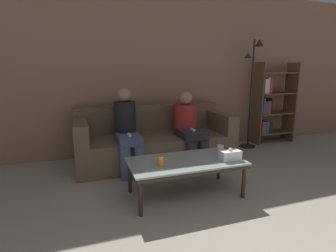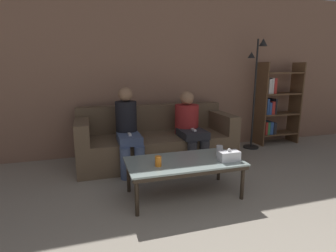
% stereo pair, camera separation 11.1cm
% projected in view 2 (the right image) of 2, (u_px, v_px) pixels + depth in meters
% --- Properties ---
extents(wall_back, '(12.00, 0.06, 2.60)m').
position_uv_depth(wall_back, '(147.00, 72.00, 4.19)').
color(wall_back, '#8C6651').
rests_on(wall_back, ground_plane).
extents(couch, '(2.25, 0.88, 0.81)m').
position_uv_depth(couch, '(156.00, 141.00, 3.92)').
color(couch, brown).
rests_on(couch, ground_plane).
extents(coffee_table, '(1.22, 0.62, 0.40)m').
position_uv_depth(coffee_table, '(184.00, 164.00, 2.79)').
color(coffee_table, '#8C9E99').
rests_on(coffee_table, ground_plane).
extents(cup_near_left, '(0.07, 0.07, 0.12)m').
position_uv_depth(cup_near_left, '(219.00, 151.00, 2.93)').
color(cup_near_left, silver).
rests_on(cup_near_left, coffee_table).
extents(cup_near_right, '(0.06, 0.06, 0.10)m').
position_uv_depth(cup_near_right, '(158.00, 161.00, 2.61)').
color(cup_near_right, orange).
rests_on(cup_near_right, coffee_table).
extents(tissue_box, '(0.22, 0.12, 0.13)m').
position_uv_depth(tissue_box, '(229.00, 156.00, 2.78)').
color(tissue_box, white).
rests_on(tissue_box, coffee_table).
extents(bookshelf, '(0.78, 0.32, 1.47)m').
position_uv_depth(bookshelf, '(274.00, 106.00, 4.75)').
color(bookshelf, brown).
rests_on(bookshelf, ground_plane).
extents(standing_lamp, '(0.31, 0.26, 1.84)m').
position_uv_depth(standing_lamp, '(256.00, 83.00, 4.38)').
color(standing_lamp, black).
rests_on(standing_lamp, ground_plane).
extents(seated_person_left_end, '(0.31, 0.67, 1.11)m').
position_uv_depth(seated_person_left_end, '(128.00, 128.00, 3.52)').
color(seated_person_left_end, '#47567A').
rests_on(seated_person_left_end, ground_plane).
extents(seated_person_mid_left, '(0.35, 0.70, 1.04)m').
position_uv_depth(seated_person_mid_left, '(189.00, 125.00, 3.79)').
color(seated_person_mid_left, '#28282D').
rests_on(seated_person_mid_left, ground_plane).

